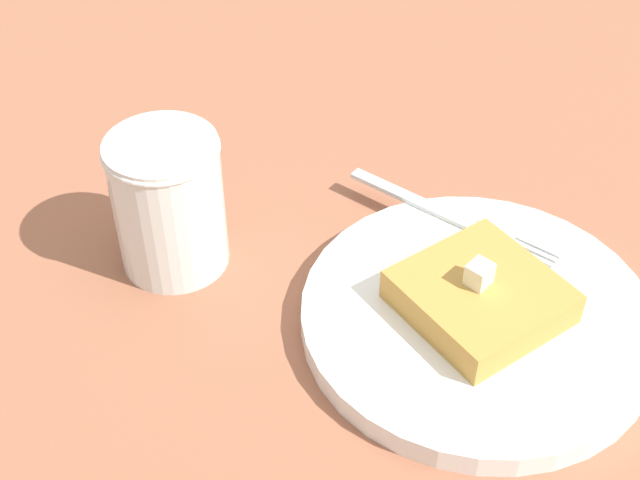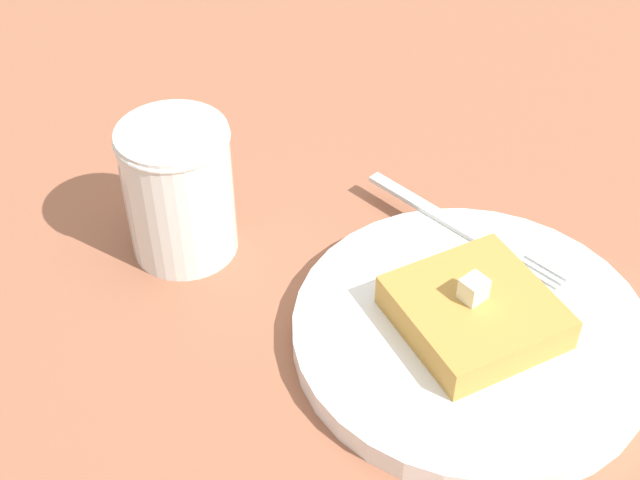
{
  "view_description": "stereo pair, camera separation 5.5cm",
  "coord_description": "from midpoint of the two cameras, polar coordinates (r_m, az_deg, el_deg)",
  "views": [
    {
      "loc": [
        -18.28,
        46.73,
        44.17
      ],
      "look_at": [
        8.71,
        15.67,
        7.0
      ],
      "focal_mm": 50.0,
      "sensor_mm": 36.0,
      "label": 1
    },
    {
      "loc": [
        -22.2,
        42.83,
        44.17
      ],
      "look_at": [
        8.71,
        15.67,
        7.0
      ],
      "focal_mm": 50.0,
      "sensor_mm": 36.0,
      "label": 2
    }
  ],
  "objects": [
    {
      "name": "butter_pat_primary",
      "position": [
        0.53,
        12.76,
        -3.22
      ],
      "size": [
        1.36,
        1.5,
        1.46
      ],
      "primitive_type": "cube",
      "rotation": [
        0.0,
        0.0,
        1.54
      ],
      "color": "#F0EEC9",
      "rests_on": "toast_slice_center"
    },
    {
      "name": "syrup_jar",
      "position": [
        0.59,
        -6.34,
        2.69
      ],
      "size": [
        7.41,
        7.41,
        9.62
      ],
      "color": "#4C210E",
      "rests_on": "table_surface"
    },
    {
      "name": "table_surface",
      "position": [
        0.65,
        18.12,
        -1.62
      ],
      "size": [
        123.37,
        123.37,
        2.5
      ],
      "primitive_type": "cube",
      "color": "#935940",
      "rests_on": "ground"
    },
    {
      "name": "plate",
      "position": [
        0.56,
        12.48,
        -5.89
      ],
      "size": [
        21.99,
        21.99,
        1.6
      ],
      "color": "white",
      "rests_on": "table_surface"
    },
    {
      "name": "toast_slice_center",
      "position": [
        0.55,
        12.75,
        -4.65
      ],
      "size": [
        10.65,
        10.58,
        2.2
      ],
      "primitive_type": "cube",
      "rotation": [
        0.0,
        0.0,
        -0.25
      ],
      "color": "#B7863B",
      "rests_on": "plate"
    },
    {
      "name": "fork",
      "position": [
        0.61,
        12.3,
        0.19
      ],
      "size": [
        16.06,
        2.46,
        0.36
      ],
      "color": "silver",
      "rests_on": "plate"
    }
  ]
}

